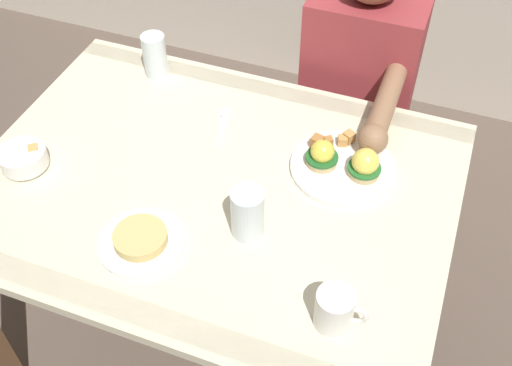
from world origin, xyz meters
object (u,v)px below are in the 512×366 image
at_px(coffee_mug, 335,309).
at_px(diner_person, 357,90).
at_px(dining_table, 214,209).
at_px(water_glass_far, 248,216).
at_px(side_plate, 141,240).
at_px(fork, 223,124).
at_px(fruit_bowl, 24,159).
at_px(eggs_benedict_plate, 344,163).
at_px(water_glass_near, 155,58).

bearing_deg(coffee_mug, diner_person, 100.31).
bearing_deg(dining_table, water_glass_far, -39.34).
distance_m(dining_table, side_plate, 0.28).
bearing_deg(fork, water_glass_far, -58.58).
distance_m(dining_table, fruit_bowl, 0.50).
height_order(eggs_benedict_plate, fruit_bowl, eggs_benedict_plate).
height_order(coffee_mug, water_glass_far, water_glass_far).
relative_size(fruit_bowl, diner_person, 0.11).
height_order(dining_table, water_glass_far, water_glass_far).
xyz_separation_m(eggs_benedict_plate, water_glass_far, (-0.16, -0.27, 0.03)).
xyz_separation_m(fork, water_glass_near, (-0.27, 0.15, 0.05)).
relative_size(coffee_mug, fork, 0.72).
bearing_deg(diner_person, dining_table, -111.25).
distance_m(fork, water_glass_near, 0.32).
bearing_deg(coffee_mug, dining_table, 144.68).
bearing_deg(water_glass_far, fruit_bowl, -179.90).
xyz_separation_m(fruit_bowl, side_plate, (0.39, -0.12, -0.02)).
bearing_deg(eggs_benedict_plate, coffee_mug, -77.64).
xyz_separation_m(eggs_benedict_plate, side_plate, (-0.37, -0.39, -0.01)).
bearing_deg(fruit_bowl, water_glass_near, 74.10).
xyz_separation_m(dining_table, diner_person, (0.23, 0.60, 0.02)).
height_order(fruit_bowl, water_glass_near, water_glass_near).
distance_m(eggs_benedict_plate, water_glass_near, 0.66).
xyz_separation_m(water_glass_near, side_plate, (0.26, -0.59, -0.04)).
height_order(eggs_benedict_plate, side_plate, eggs_benedict_plate).
height_order(eggs_benedict_plate, diner_person, diner_person).
xyz_separation_m(water_glass_near, water_glass_far, (0.47, -0.47, 0.00)).
height_order(fork, side_plate, side_plate).
bearing_deg(eggs_benedict_plate, water_glass_far, -119.81).
bearing_deg(eggs_benedict_plate, diner_person, 98.28).
xyz_separation_m(dining_table, fruit_bowl, (-0.47, -0.12, 0.14)).
distance_m(coffee_mug, water_glass_near, 0.96).
distance_m(water_glass_near, water_glass_far, 0.67).
distance_m(dining_table, water_glass_near, 0.51).
bearing_deg(fork, dining_table, -74.74).
bearing_deg(eggs_benedict_plate, fruit_bowl, -160.31).
relative_size(fork, water_glass_far, 1.18).
distance_m(coffee_mug, side_plate, 0.47).
bearing_deg(fork, eggs_benedict_plate, -8.54).
xyz_separation_m(fruit_bowl, diner_person, (0.70, 0.72, -0.12)).
xyz_separation_m(water_glass_far, diner_person, (0.09, 0.72, -0.15)).
relative_size(eggs_benedict_plate, water_glass_far, 2.07).
relative_size(coffee_mug, water_glass_far, 0.85).
height_order(coffee_mug, fork, coffee_mug).
height_order(fruit_bowl, side_plate, fruit_bowl).
height_order(dining_table, diner_person, diner_person).
xyz_separation_m(water_glass_far, side_plate, (-0.22, -0.12, -0.04)).
distance_m(dining_table, diner_person, 0.64).
height_order(fork, water_glass_far, water_glass_far).
bearing_deg(side_plate, fruit_bowl, 163.12).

